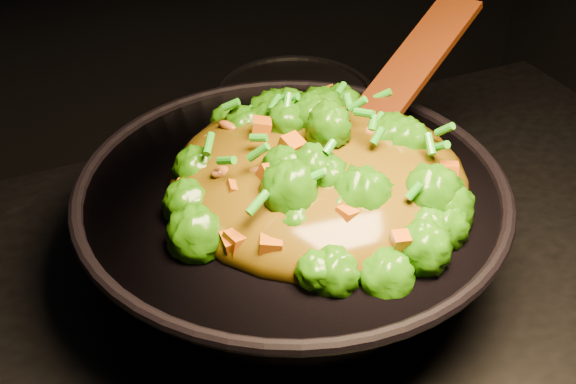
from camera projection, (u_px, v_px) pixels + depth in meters
name	position (u px, v px, depth m)	size (l,w,h in m)	color
wok	(292.00, 232.00, 0.84)	(0.47, 0.47, 0.13)	black
stir_fry	(319.00, 140.00, 0.77)	(0.33, 0.33, 0.11)	#226106
spatula	(386.00, 99.00, 0.84)	(0.36, 0.05, 0.01)	#3E1D09
back_pot	(295.00, 127.00, 1.04)	(0.21, 0.21, 0.12)	black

